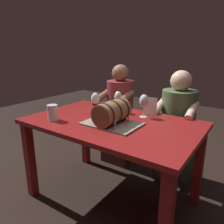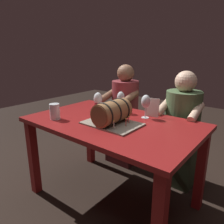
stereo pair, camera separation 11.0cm
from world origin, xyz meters
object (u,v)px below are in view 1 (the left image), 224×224
wine_glass_amber (118,98)px  person_seated_left (120,120)px  barrel_cake (112,114)px  wine_glass_red (95,100)px  beer_pint (53,114)px  dining_table (112,133)px  menu_card (150,107)px  wine_glass_empty (144,101)px  person_seated_right (176,132)px

wine_glass_amber → person_seated_left: 0.59m
barrel_cake → wine_glass_red: barrel_cake is taller
beer_pint → dining_table: bearing=33.1°
dining_table → wine_glass_red: 0.36m
barrel_cake → beer_pint: size_ratio=3.29×
barrel_cake → menu_card: (0.14, 0.38, -0.01)m
wine_glass_empty → menu_card: wine_glass_empty is taller
barrel_cake → beer_pint: 0.50m
barrel_cake → person_seated_right: person_seated_right is taller
beer_pint → wine_glass_amber: bearing=58.9°
wine_glass_red → barrel_cake: bearing=-29.8°
barrel_cake → person_seated_left: 0.88m
barrel_cake → person_seated_left: bearing=118.5°
beer_pint → person_seated_left: bearing=85.8°
barrel_cake → beer_pint: bearing=-156.9°
menu_card → person_seated_right: (0.14, 0.33, -0.31)m
person_seated_left → person_seated_right: 0.67m
wine_glass_empty → menu_card: bearing=69.6°
wine_glass_red → wine_glass_empty: 0.44m
person_seated_right → beer_pint: bearing=-129.1°
wine_glass_red → menu_card: wine_glass_red is taller
barrel_cake → beer_pint: (-0.45, -0.19, -0.03)m
wine_glass_empty → menu_card: size_ratio=1.24×
barrel_cake → wine_glass_amber: (-0.15, 0.31, 0.04)m
barrel_cake → person_seated_right: (0.29, 0.72, -0.32)m
wine_glass_empty → person_seated_left: bearing=141.0°
barrel_cake → beer_pint: barrel_cake is taller
barrel_cake → person_seated_right: bearing=68.2°
dining_table → wine_glass_red: bearing=157.3°
person_seated_right → wine_glass_red: bearing=-137.6°
wine_glass_empty → dining_table: bearing=-124.6°
wine_glass_amber → person_seated_right: 0.70m
wine_glass_empty → person_seated_left: size_ratio=0.17×
wine_glass_empty → menu_card: 0.10m
wine_glass_red → person_seated_left: bearing=98.6°
beer_pint → menu_card: size_ratio=0.82×
wine_glass_empty → person_seated_right: bearing=67.1°
dining_table → wine_glass_empty: size_ratio=6.96×
beer_pint → menu_card: 0.83m
wine_glass_amber → beer_pint: (-0.31, -0.51, -0.07)m
menu_card → person_seated_right: 0.48m
wine_glass_empty → wine_glass_amber: 0.26m
barrel_cake → person_seated_left: person_seated_left is taller
wine_glass_empty → person_seated_right: 0.58m
menu_card → beer_pint: bearing=-144.6°
wine_glass_amber → person_seated_right: size_ratio=0.17×
barrel_cake → wine_glass_amber: bearing=115.6°
person_seated_left → person_seated_right: (0.67, 0.00, 0.00)m
wine_glass_empty → person_seated_right: person_seated_right is taller
barrel_cake → menu_card: bearing=69.7°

